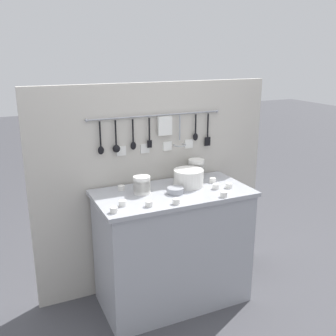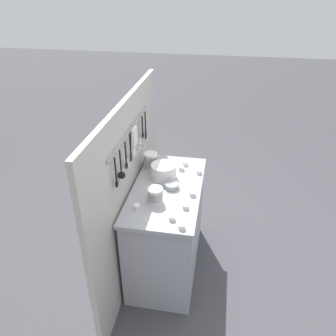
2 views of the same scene
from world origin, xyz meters
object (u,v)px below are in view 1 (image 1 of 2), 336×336
(cup_front_left, at_px, (229,185))
(cup_edge_near, at_px, (213,180))
(plate_stack, at_px, (188,178))
(cup_by_caddy, at_px, (216,186))
(cup_mid_row, at_px, (114,210))
(bowl_stack_wide_centre, at_px, (142,185))
(steel_mixing_bowl, at_px, (175,190))
(cup_front_right, at_px, (122,203))
(cup_beside_plates, at_px, (224,194))
(cup_back_left, at_px, (149,204))
(bowl_stack_short_front, at_px, (196,169))
(cup_back_right, at_px, (176,201))
(cup_centre, at_px, (121,188))

(cup_front_left, bearing_deg, cup_edge_near, 105.99)
(plate_stack, height_order, cup_by_caddy, plate_stack)
(cup_mid_row, bearing_deg, cup_front_left, 5.91)
(bowl_stack_wide_centre, height_order, steel_mixing_bowl, bowl_stack_wide_centre)
(cup_mid_row, relative_size, cup_front_right, 1.00)
(plate_stack, height_order, cup_beside_plates, plate_stack)
(bowl_stack_wide_centre, bearing_deg, cup_back_left, -100.48)
(bowl_stack_short_front, xyz_separation_m, cup_back_right, (-0.38, -0.43, -0.06))
(cup_by_caddy, relative_size, cup_beside_plates, 1.00)
(plate_stack, xyz_separation_m, cup_front_right, (-0.57, -0.17, -0.05))
(cup_mid_row, bearing_deg, cup_front_right, 45.23)
(plate_stack, relative_size, cup_front_left, 4.53)
(cup_back_left, xyz_separation_m, cup_centre, (-0.07, 0.37, 0.00))
(bowl_stack_short_front, xyz_separation_m, cup_front_left, (0.11, -0.31, -0.06))
(cup_centre, relative_size, cup_back_right, 1.00)
(cup_mid_row, distance_m, cup_beside_plates, 0.77)
(bowl_stack_wide_centre, height_order, cup_back_left, bowl_stack_wide_centre)
(cup_front_left, bearing_deg, cup_beside_plates, -133.17)
(bowl_stack_short_front, xyz_separation_m, steel_mixing_bowl, (-0.30, -0.25, -0.05))
(cup_front_left, height_order, cup_beside_plates, same)
(plate_stack, xyz_separation_m, cup_back_right, (-0.24, -0.28, -0.05))
(cup_by_caddy, relative_size, cup_mid_row, 1.00)
(cup_back_left, height_order, cup_by_caddy, same)
(plate_stack, xyz_separation_m, cup_centre, (-0.48, 0.12, -0.05))
(cup_back_left, height_order, cup_front_right, same)
(cup_by_caddy, bearing_deg, cup_back_right, -159.53)
(cup_back_right, bearing_deg, plate_stack, 50.16)
(cup_back_left, relative_size, cup_edge_near, 1.00)
(cup_edge_near, bearing_deg, cup_beside_plates, -106.64)
(cup_back_right, bearing_deg, cup_beside_plates, -3.02)
(steel_mixing_bowl, xyz_separation_m, cup_edge_near, (0.36, 0.10, -0.00))
(bowl_stack_wide_centre, height_order, cup_mid_row, bowl_stack_wide_centre)
(plate_stack, height_order, cup_front_left, plate_stack)
(cup_edge_near, bearing_deg, bowl_stack_wide_centre, 179.90)
(bowl_stack_short_front, distance_m, cup_centre, 0.63)
(bowl_stack_short_front, bearing_deg, cup_beside_plates, -93.57)
(cup_mid_row, height_order, cup_centre, same)
(bowl_stack_short_front, height_order, steel_mixing_bowl, bowl_stack_short_front)
(cup_beside_plates, bearing_deg, bowl_stack_short_front, 86.43)
(cup_mid_row, xyz_separation_m, cup_centre, (0.17, 0.37, 0.00))
(bowl_stack_short_front, height_order, cup_centre, bowl_stack_short_front)
(cup_back_left, xyz_separation_m, cup_edge_near, (0.62, 0.24, 0.00))
(cup_beside_plates, relative_size, cup_edge_near, 1.00)
(cup_back_right, xyz_separation_m, cup_front_right, (-0.33, 0.11, 0.00))
(bowl_stack_short_front, height_order, cup_beside_plates, bowl_stack_short_front)
(cup_centre, height_order, cup_edge_near, same)
(cup_beside_plates, bearing_deg, cup_front_right, 169.05)
(plate_stack, relative_size, cup_edge_near, 4.53)
(cup_front_right, bearing_deg, cup_beside_plates, -10.95)
(bowl_stack_wide_centre, xyz_separation_m, cup_centre, (-0.11, 0.12, -0.04))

